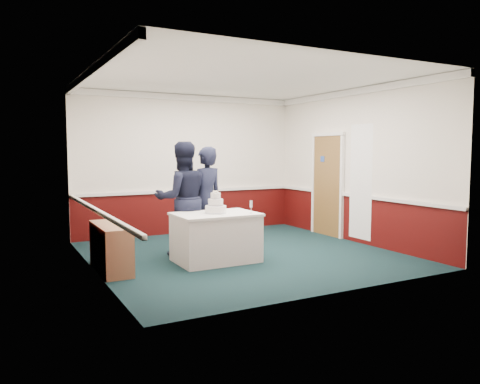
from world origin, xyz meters
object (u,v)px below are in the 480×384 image
person_woman (206,200)px  cake_knife (219,215)px  cake_table (216,237)px  wedding_cake (216,206)px  person_man (182,199)px  sideboard (111,248)px  champagne_flute (251,205)px

person_woman → cake_knife: bearing=64.5°
cake_table → person_woman: size_ratio=0.71×
cake_table → person_woman: bearing=77.8°
wedding_cake → person_man: 0.78m
cake_knife → sideboard: bearing=157.6°
person_woman → champagne_flute: bearing=94.0°
cake_table → person_man: bearing=112.2°
person_man → sideboard: bearing=28.8°
person_woman → sideboard: bearing=3.5°
person_man → person_woman: (0.46, 0.03, -0.04)m
sideboard → champagne_flute: 2.27m
wedding_cake → person_woman: 0.77m
cake_table → wedding_cake: (0.00, 0.00, 0.50)m
cake_table → champagne_flute: bearing=-29.2°
cake_table → person_woman: (0.16, 0.75, 0.53)m
sideboard → wedding_cake: bearing=-6.3°
cake_table → wedding_cake: wedding_cake is taller
cake_knife → person_man: bearing=97.0°
cake_knife → wedding_cake: bearing=72.4°
cake_table → person_woman: 0.94m
cake_knife → person_woman: (0.19, 0.95, 0.14)m
champagne_flute → person_woman: bearing=108.0°
person_woman → cake_table: bearing=63.7°
cake_table → cake_knife: 0.44m
sideboard → wedding_cake: 1.74m
champagne_flute → wedding_cake: bearing=150.8°
cake_knife → person_woman: bearing=69.5°
champagne_flute → person_woman: (-0.34, 1.03, 0.01)m
cake_table → cake_knife: size_ratio=6.00×
sideboard → person_woman: 1.98m
champagne_flute → person_woman: person_woman is taller
cake_knife → champagne_flute: 0.55m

